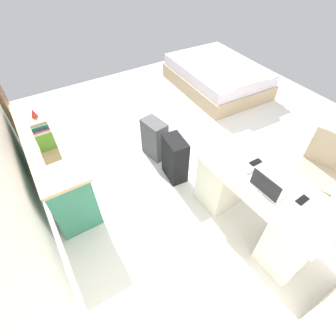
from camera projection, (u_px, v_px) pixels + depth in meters
The scene contains 13 objects.
ground_plane at pixel (199, 147), 3.96m from camera, with size 5.86×5.86×0.00m, color silver.
desk at pixel (258, 204), 2.75m from camera, with size 1.47×0.73×0.73m.
office_chair at pixel (315, 175), 2.99m from camera, with size 0.58×0.58×0.94m.
credenza at pixel (55, 161), 3.18m from camera, with size 1.80×0.48×0.79m.
bed at pixel (217, 76), 5.05m from camera, with size 1.96×1.48×0.58m.
suitcase_black at pixel (175, 159), 3.32m from camera, with size 0.36×0.22×0.63m, color black.
suitcase_spare_grey at pixel (155, 139), 3.64m from camera, with size 0.36×0.22×0.58m, color #4C4C51.
laptop at pixel (268, 187), 2.39m from camera, with size 0.32×0.24×0.21m.
computer_mouse at pixel (249, 171), 2.58m from camera, with size 0.06×0.10×0.03m, color white.
cell_phone_near_laptop at pixel (302, 200), 2.34m from camera, with size 0.07×0.14×0.01m, color black.
cell_phone_by_mouse at pixel (256, 162), 2.68m from camera, with size 0.07×0.14×0.01m, color black.
book_row at pixel (44, 137), 2.72m from camera, with size 0.20×0.17×0.23m.
figurine_small at pixel (33, 113), 3.12m from camera, with size 0.08×0.08×0.11m, color red.
Camera 1 is at (-2.28, 1.97, 2.63)m, focal length 27.45 mm.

